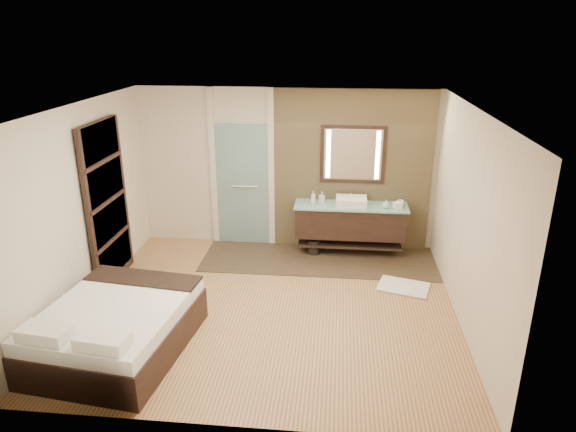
# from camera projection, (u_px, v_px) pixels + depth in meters

# --- Properties ---
(floor) EXTENTS (5.00, 5.00, 0.00)m
(floor) POSITION_uv_depth(u_px,v_px,m) (270.00, 307.00, 7.02)
(floor) COLOR brown
(floor) RESTS_ON ground
(tile_strip) EXTENTS (3.80, 1.30, 0.01)m
(tile_strip) POSITION_uv_depth(u_px,v_px,m) (319.00, 259.00, 8.46)
(tile_strip) COLOR #36291D
(tile_strip) RESTS_ON floor
(stone_wall) EXTENTS (2.60, 0.08, 2.70)m
(stone_wall) POSITION_uv_depth(u_px,v_px,m) (352.00, 171.00, 8.51)
(stone_wall) COLOR tan
(stone_wall) RESTS_ON floor
(vanity) EXTENTS (1.85, 0.55, 0.88)m
(vanity) POSITION_uv_depth(u_px,v_px,m) (350.00, 221.00, 8.51)
(vanity) COLOR black
(vanity) RESTS_ON stone_wall
(mirror_unit) EXTENTS (1.06, 0.04, 0.96)m
(mirror_unit) POSITION_uv_depth(u_px,v_px,m) (353.00, 155.00, 8.36)
(mirror_unit) COLOR black
(mirror_unit) RESTS_ON stone_wall
(frosted_door) EXTENTS (1.10, 0.12, 2.70)m
(frosted_door) POSITION_uv_depth(u_px,v_px,m) (243.00, 180.00, 8.75)
(frosted_door) COLOR silver
(frosted_door) RESTS_ON floor
(shoji_partition) EXTENTS (0.06, 1.20, 2.40)m
(shoji_partition) POSITION_uv_depth(u_px,v_px,m) (108.00, 204.00, 7.39)
(shoji_partition) COLOR black
(shoji_partition) RESTS_ON floor
(bed) EXTENTS (1.73, 2.05, 0.73)m
(bed) POSITION_uv_depth(u_px,v_px,m) (116.00, 328.00, 6.00)
(bed) COLOR black
(bed) RESTS_ON floor
(bath_mat) EXTENTS (0.83, 0.68, 0.02)m
(bath_mat) POSITION_uv_depth(u_px,v_px,m) (403.00, 287.00, 7.54)
(bath_mat) COLOR white
(bath_mat) RESTS_ON floor
(waste_bin) EXTENTS (0.22, 0.22, 0.26)m
(waste_bin) POSITION_uv_depth(u_px,v_px,m) (314.00, 247.00, 8.63)
(waste_bin) COLOR black
(waste_bin) RESTS_ON floor
(tissue_box) EXTENTS (0.15, 0.15, 0.10)m
(tissue_box) POSITION_uv_depth(u_px,v_px,m) (398.00, 205.00, 8.23)
(tissue_box) COLOR white
(tissue_box) RESTS_ON vanity
(soap_bottle_a) EXTENTS (0.10, 0.10, 0.20)m
(soap_bottle_a) POSITION_uv_depth(u_px,v_px,m) (313.00, 197.00, 8.46)
(soap_bottle_a) COLOR silver
(soap_bottle_a) RESTS_ON vanity
(soap_bottle_b) EXTENTS (0.11, 0.11, 0.19)m
(soap_bottle_b) POSITION_uv_depth(u_px,v_px,m) (322.00, 197.00, 8.47)
(soap_bottle_b) COLOR #B2B2B2
(soap_bottle_b) RESTS_ON vanity
(soap_bottle_c) EXTENTS (0.14, 0.14, 0.14)m
(soap_bottle_c) POSITION_uv_depth(u_px,v_px,m) (386.00, 204.00, 8.22)
(soap_bottle_c) COLOR silver
(soap_bottle_c) RESTS_ON vanity
(cup) EXTENTS (0.13, 0.13, 0.09)m
(cup) POSITION_uv_depth(u_px,v_px,m) (400.00, 203.00, 8.35)
(cup) COLOR white
(cup) RESTS_ON vanity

